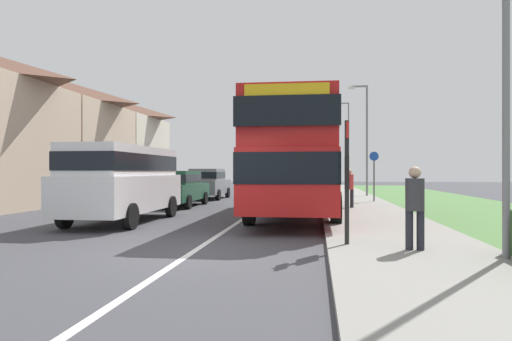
# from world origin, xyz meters

# --- Properties ---
(ground_plane) EXTENTS (120.00, 120.00, 0.00)m
(ground_plane) POSITION_xyz_m (0.00, 0.00, 0.00)
(ground_plane) COLOR #424247
(lane_marking_centre) EXTENTS (0.14, 60.00, 0.01)m
(lane_marking_centre) POSITION_xyz_m (0.00, 8.00, 0.00)
(lane_marking_centre) COLOR silver
(lane_marking_centre) RESTS_ON ground_plane
(pavement_near_side) EXTENTS (3.20, 68.00, 0.12)m
(pavement_near_side) POSITION_xyz_m (4.20, 6.00, 0.06)
(pavement_near_side) COLOR gray
(pavement_near_side) RESTS_ON ground_plane
(double_decker_bus) EXTENTS (2.80, 11.35, 3.70)m
(double_decker_bus) POSITION_xyz_m (1.70, 7.48, 2.14)
(double_decker_bus) COLOR red
(double_decker_bus) RESTS_ON ground_plane
(parked_van_white) EXTENTS (2.11, 5.55, 2.33)m
(parked_van_white) POSITION_xyz_m (-3.53, 4.66, 1.38)
(parked_van_white) COLOR silver
(parked_van_white) RESTS_ON ground_plane
(parked_car_dark_green) EXTENTS (1.88, 4.57, 1.59)m
(parked_car_dark_green) POSITION_xyz_m (-3.72, 10.85, 0.88)
(parked_car_dark_green) COLOR #19472D
(parked_car_dark_green) RESTS_ON ground_plane
(parked_car_grey) EXTENTS (1.92, 4.32, 1.71)m
(parked_car_grey) POSITION_xyz_m (-3.71, 16.48, 0.93)
(parked_car_grey) COLOR slate
(parked_car_grey) RESTS_ON ground_plane
(pedestrian_at_stop) EXTENTS (0.34, 0.34, 1.67)m
(pedestrian_at_stop) POSITION_xyz_m (4.20, -0.05, 0.98)
(pedestrian_at_stop) COLOR #23232D
(pedestrian_at_stop) RESTS_ON ground_plane
(pedestrian_walking_away) EXTENTS (0.34, 0.34, 1.67)m
(pedestrian_walking_away) POSITION_xyz_m (3.71, 9.77, 0.98)
(pedestrian_walking_away) COLOR #23232D
(pedestrian_walking_away) RESTS_ON ground_plane
(bus_stop_sign) EXTENTS (0.09, 0.52, 2.60)m
(bus_stop_sign) POSITION_xyz_m (3.00, 0.49, 1.54)
(bus_stop_sign) COLOR black
(bus_stop_sign) RESTS_ON ground_plane
(cycle_route_sign) EXTENTS (0.44, 0.08, 2.52)m
(cycle_route_sign) POSITION_xyz_m (5.16, 13.74, 1.43)
(cycle_route_sign) COLOR slate
(cycle_route_sign) RESTS_ON ground_plane
(street_lamp_near) EXTENTS (1.14, 0.20, 7.14)m
(street_lamp_near) POSITION_xyz_m (5.44, -0.68, 4.11)
(street_lamp_near) COLOR slate
(street_lamp_near) RESTS_ON ground_plane
(street_lamp_mid) EXTENTS (1.14, 0.20, 6.69)m
(street_lamp_mid) POSITION_xyz_m (5.28, 18.94, 3.89)
(street_lamp_mid) COLOR slate
(street_lamp_mid) RESTS_ON ground_plane
(street_lamp_far) EXTENTS (1.14, 0.20, 7.89)m
(street_lamp_far) POSITION_xyz_m (5.25, 33.90, 4.50)
(street_lamp_far) COLOR slate
(street_lamp_far) RESTS_ON ground_plane
(house_terrace_far_side) EXTENTS (7.73, 19.84, 6.96)m
(house_terrace_far_side) POSITION_xyz_m (-12.68, 15.15, 3.48)
(house_terrace_far_side) COLOR #C1A88E
(house_terrace_far_side) RESTS_ON ground_plane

